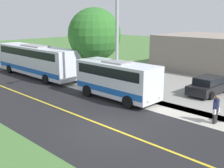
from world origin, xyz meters
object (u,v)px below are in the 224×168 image
object	(u,v)px
pedestrian_with_bags	(216,108)
tree_curbside	(94,35)
shuttle_bus_front	(117,78)
street_light_pole	(116,34)
parked_car_near	(209,86)
transit_bus_rear	(36,59)

from	to	relation	value
pedestrian_with_bags	tree_curbside	world-z (taller)	tree_curbside
shuttle_bus_front	tree_curbside	xyz separation A→B (m)	(-2.94, -5.73, 2.87)
street_light_pole	parked_car_near	world-z (taller)	street_light_pole
transit_bus_rear	pedestrian_with_bags	bearing A→B (deg)	90.99
street_light_pole	shuttle_bus_front	bearing A→B (deg)	51.53
parked_car_near	tree_curbside	world-z (taller)	tree_curbside
shuttle_bus_front	transit_bus_rear	world-z (taller)	transit_bus_rear
pedestrian_with_bags	street_light_pole	world-z (taller)	street_light_pole
pedestrian_with_bags	tree_curbside	distance (m)	14.01
transit_bus_rear	pedestrian_with_bags	world-z (taller)	transit_bus_rear
pedestrian_with_bags	parked_car_near	xyz separation A→B (m)	(-5.78, -3.17, -0.24)
shuttle_bus_front	parked_car_near	distance (m)	7.62
shuttle_bus_front	transit_bus_rear	bearing A→B (deg)	-90.20
shuttle_bus_front	tree_curbside	distance (m)	7.05
pedestrian_with_bags	tree_curbside	size ratio (longest dim) A/B	0.25
transit_bus_rear	street_light_pole	bearing A→B (deg)	91.99
transit_bus_rear	parked_car_near	distance (m)	17.21
tree_curbside	parked_car_near	bearing A→B (deg)	107.57
tree_curbside	transit_bus_rear	bearing A→B (deg)	-63.89
shuttle_bus_front	street_light_pole	xyz separation A→B (m)	(-0.43, -0.54, 3.28)
transit_bus_rear	tree_curbside	size ratio (longest dim) A/B	1.70
shuttle_bus_front	pedestrian_with_bags	distance (m)	7.62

